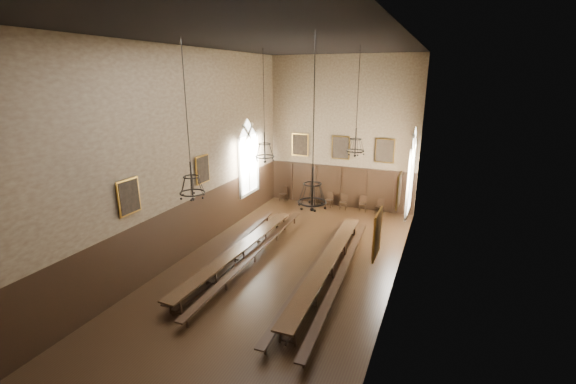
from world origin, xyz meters
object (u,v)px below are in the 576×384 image
Objects in this scene: chair_6 at (379,209)px; chandelier_front_right at (312,192)px; chair_4 at (343,205)px; chandelier_front_left at (192,184)px; bench_left_outer at (231,251)px; chandelier_back_right at (355,144)px; chair_5 at (363,207)px; bench_right_inner at (313,270)px; chandelier_back_left at (265,150)px; chair_2 at (314,201)px; table_right at (327,268)px; table_left at (240,255)px; bench_right_outer at (341,276)px; chair_0 at (283,196)px; chair_3 at (329,202)px; bench_left_inner at (255,256)px.

chandelier_front_right is at bearing -78.43° from chair_6.
chandelier_front_left reaches higher than chair_4.
bench_left_outer is at bearing -109.10° from chair_6.
chair_5 is at bearing 96.49° from chandelier_back_right.
bench_right_inner is at bearing -98.78° from chair_5.
chandelier_back_left and chandelier_front_right have the same top height.
chandelier_back_left and chandelier_front_left have the same top height.
chair_6 reaches higher than chair_2.
chair_4 is 0.96× the size of chair_5.
chandelier_back_right is (3.76, -5.74, 4.78)m from chair_2.
bench_left_outer is 8.34m from chair_2.
bench_left_outer is 2.20× the size of chandelier_back_right.
bench_right_inner is at bearing 106.89° from chandelier_front_right.
chair_4 is 0.18× the size of chandelier_front_right.
table_right is 10.62× the size of chair_4.
chair_5 is at bearing 88.97° from bench_right_inner.
chandelier_back_left is (-0.24, 3.12, 4.04)m from table_left.
chair_2 is 8.37m from chandelier_back_right.
table_right is at bearing -81.29° from chair_6.
chandelier_front_right is (4.61, -0.29, 0.32)m from chandelier_front_left.
bench_right_outer is at bearing -3.89° from bench_left_outer.
chair_0 is 3.10m from chair_3.
bench_left_inner is at bearing -102.09° from chair_6.
chandelier_front_left is at bearing -91.99° from chair_3.
chair_0 reaches higher than bench_left_inner.
chair_4 reaches higher than bench_left_outer.
chair_0 is 0.19× the size of chandelier_front_right.
bench_right_inner is 6.26m from chandelier_back_left.
bench_right_inner is 11.64× the size of chair_6.
chair_4 reaches higher than bench_left_inner.
chair_5 reaches higher than table_left.
bench_right_inner is (4.05, -0.33, 0.02)m from bench_left_outer.
chair_5 is (1.18, 0.08, 0.01)m from chair_4.
table_left is at bearing -74.89° from chair_2.
chandelier_front_left is (-3.77, -2.47, 3.85)m from bench_right_inner.
chandelier_front_left reaches higher than chair_6.
chandelier_back_right is at bearing -27.12° from chair_0.
chandelier_front_left is at bearing -100.86° from chair_6.
bench_left_outer is at bearing 147.66° from chandelier_front_right.
table_right is 6.42m from chandelier_back_left.
chandelier_front_right reaches higher than table_left.
chandelier_back_right is (-0.33, -5.72, 4.78)m from chair_6.
chandelier_front_left reaches higher than chair_5.
table_left is 9.83× the size of chair_0.
chair_5 is at bearing 70.56° from chandelier_front_left.
bench_left_outer is 4.98m from chandelier_back_left.
bench_left_inner is 6.49m from chandelier_back_right.
chandelier_front_right reaches higher than chair_4.
bench_right_outer is 2.41× the size of chandelier_back_right.
chandelier_front_left reaches higher than bench_right_inner.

